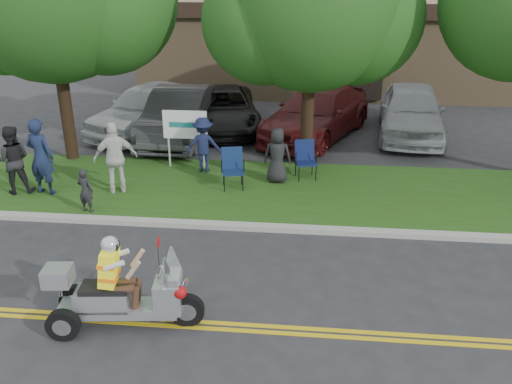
# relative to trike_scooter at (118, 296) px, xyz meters

# --- Properties ---
(ground) EXTENTS (120.00, 120.00, 0.00)m
(ground) POSITION_rel_trike_scooter_xyz_m (2.43, 0.63, -0.58)
(ground) COLOR #28282B
(ground) RESTS_ON ground
(centerline_near) EXTENTS (60.00, 0.10, 0.01)m
(centerline_near) POSITION_rel_trike_scooter_xyz_m (2.43, 0.05, -0.58)
(centerline_near) COLOR gold
(centerline_near) RESTS_ON ground
(centerline_far) EXTENTS (60.00, 0.10, 0.01)m
(centerline_far) POSITION_rel_trike_scooter_xyz_m (2.43, 0.21, -0.58)
(centerline_far) COLOR gold
(centerline_far) RESTS_ON ground
(curb) EXTENTS (60.00, 0.25, 0.12)m
(curb) POSITION_rel_trike_scooter_xyz_m (2.43, 3.68, -0.52)
(curb) COLOR #A8A89E
(curb) RESTS_ON ground
(grass_verge) EXTENTS (60.00, 4.00, 0.10)m
(grass_verge) POSITION_rel_trike_scooter_xyz_m (2.43, 5.83, -0.53)
(grass_verge) COLOR #244512
(grass_verge) RESTS_ON ground
(commercial_building) EXTENTS (18.00, 8.20, 4.00)m
(commercial_building) POSITION_rel_trike_scooter_xyz_m (4.43, 19.61, 1.43)
(commercial_building) COLOR #9E7F5B
(commercial_building) RESTS_ON ground
(tree_mid) EXTENTS (5.88, 4.80, 7.05)m
(tree_mid) POSITION_rel_trike_scooter_xyz_m (2.98, 7.86, 3.85)
(tree_mid) COLOR #332114
(tree_mid) RESTS_ON ground
(business_sign) EXTENTS (1.25, 0.06, 1.75)m
(business_sign) POSITION_rel_trike_scooter_xyz_m (-0.47, 7.23, 0.67)
(business_sign) COLOR silver
(business_sign) RESTS_ON ground
(trike_scooter) EXTENTS (2.55, 0.90, 1.67)m
(trike_scooter) POSITION_rel_trike_scooter_xyz_m (0.00, 0.00, 0.00)
(trike_scooter) COLOR black
(trike_scooter) RESTS_ON ground
(lawn_chair_a) EXTENTS (0.65, 0.67, 1.04)m
(lawn_chair_a) POSITION_rel_trike_scooter_xyz_m (1.05, 5.89, 0.11)
(lawn_chair_a) COLOR black
(lawn_chair_a) RESTS_ON grass_verge
(lawn_chair_b) EXTENTS (0.65, 0.67, 1.02)m
(lawn_chair_b) POSITION_rel_trike_scooter_xyz_m (2.91, 6.77, 0.10)
(lawn_chair_b) COLOR black
(lawn_chair_b) RESTS_ON grass_verge
(spectator_adult_left) EXTENTS (0.79, 0.60, 1.95)m
(spectator_adult_left) POSITION_rel_trike_scooter_xyz_m (-3.65, 4.99, 0.50)
(spectator_adult_left) COLOR #182343
(spectator_adult_left) RESTS_ON grass_verge
(spectator_adult_mid) EXTENTS (1.02, 0.90, 1.75)m
(spectator_adult_mid) POSITION_rel_trike_scooter_xyz_m (-4.38, 4.96, 0.40)
(spectator_adult_mid) COLOR black
(spectator_adult_mid) RESTS_ON grass_verge
(spectator_adult_right) EXTENTS (1.17, 0.85, 1.84)m
(spectator_adult_right) POSITION_rel_trike_scooter_xyz_m (-1.82, 5.25, 0.44)
(spectator_adult_right) COLOR silver
(spectator_adult_right) RESTS_ON grass_verge
(spectator_chair_a) EXTENTS (1.07, 0.70, 1.55)m
(spectator_chair_a) POSITION_rel_trike_scooter_xyz_m (0.09, 6.93, 0.29)
(spectator_chair_a) COLOR #181F43
(spectator_chair_a) RESTS_ON grass_verge
(spectator_chair_b) EXTENTS (0.76, 0.53, 1.49)m
(spectator_chair_b) POSITION_rel_trike_scooter_xyz_m (2.18, 6.34, 0.27)
(spectator_chair_b) COLOR black
(spectator_chair_b) RESTS_ON grass_verge
(child_left) EXTENTS (0.44, 0.33, 1.07)m
(child_left) POSITION_rel_trike_scooter_xyz_m (-2.17, 4.03, 0.06)
(child_left) COLOR black
(child_left) RESTS_ON grass_verge
(parked_car_far_left) EXTENTS (3.81, 5.46, 1.73)m
(parked_car_far_left) POSITION_rel_trike_scooter_xyz_m (-2.57, 10.70, 0.28)
(parked_car_far_left) COLOR #B9BDC1
(parked_car_far_left) RESTS_ON ground
(parked_car_left) EXTENTS (1.81, 5.12, 1.68)m
(parked_car_left) POSITION_rel_trike_scooter_xyz_m (-1.33, 10.05, 0.26)
(parked_car_left) COLOR #343437
(parked_car_left) RESTS_ON ground
(parked_car_mid) EXTENTS (3.34, 5.47, 1.42)m
(parked_car_mid) POSITION_rel_trike_scooter_xyz_m (-0.07, 11.47, 0.13)
(parked_car_mid) COLOR black
(parked_car_mid) RESTS_ON ground
(parked_car_right) EXTENTS (4.34, 6.01, 1.62)m
(parked_car_right) POSITION_rel_trike_scooter_xyz_m (3.23, 10.86, 0.23)
(parked_car_right) COLOR #541314
(parked_car_right) RESTS_ON ground
(parked_car_far_right) EXTENTS (2.63, 5.35, 1.76)m
(parked_car_far_right) POSITION_rel_trike_scooter_xyz_m (6.43, 11.25, 0.30)
(parked_car_far_right) COLOR #ACAEB3
(parked_car_far_right) RESTS_ON ground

